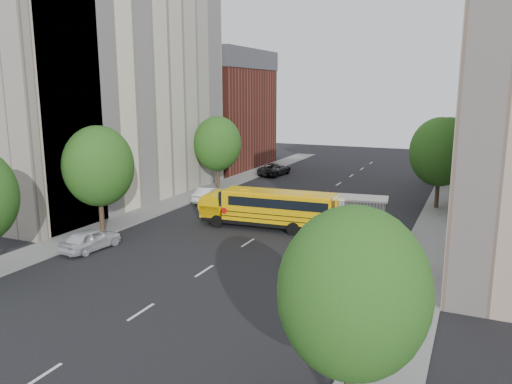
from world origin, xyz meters
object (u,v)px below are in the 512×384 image
Objects in this scene: parked_car_0 at (91,239)px; parked_car_3 at (378,270)px; parked_car_5 at (435,173)px; street_tree_4 at (440,152)px; street_tree_3 at (353,293)px; street_tree_1 at (99,166)px; safari_truck at (344,214)px; parked_car_2 at (275,169)px; street_tree_2 at (217,144)px; school_bus at (269,207)px; parked_car_1 at (209,194)px; street_tree_5 at (449,143)px.

parked_car_0 is 18.49m from parked_car_3.
street_tree_4 is at bearing -85.13° from parked_car_5.
street_tree_1 is at bearing 147.53° from street_tree_3.
safari_truck reaches higher than parked_car_2.
street_tree_1 is 1.03× the size of street_tree_2.
street_tree_2 is 0.72× the size of school_bus.
street_tree_4 is at bearing 55.62° from safari_truck.
street_tree_3 is at bearing 125.39° from parked_car_1.
school_bus is (-11.17, -23.89, -3.05)m from street_tree_5.
street_tree_5 is (-0.00, 44.00, 0.25)m from street_tree_3.
street_tree_1 reaches higher than parked_car_3.
parked_car_5 is (20.57, 33.12, -4.15)m from street_tree_1.
street_tree_3 is 1.05× the size of safari_truck.
parked_car_1 is at bearing -163.58° from street_tree_4.
parked_car_5 is (-1.43, 15.12, -4.27)m from street_tree_4.
parked_car_1 is at bearing 140.94° from school_bus.
safari_truck reaches higher than parked_car_3.
street_tree_3 is 47.13m from parked_car_2.
safari_truck is at bearing -99.49° from parked_car_5.
street_tree_5 is at bearing 28.61° from street_tree_2.
street_tree_4 is 29.63m from parked_car_0.
street_tree_4 reaches higher than street_tree_5.
street_tree_1 reaches higher than parked_car_5.
street_tree_3 is 0.95× the size of street_tree_5.
safari_truck is (-5.55, -10.99, -3.60)m from street_tree_4.
street_tree_5 is at bearing 60.93° from school_bus.
street_tree_2 is 1.03× the size of street_tree_5.
school_bus is (-11.17, 20.11, -2.80)m from street_tree_3.
street_tree_3 is 44.00m from street_tree_5.
street_tree_4 is 1.66× the size of parked_car_5.
safari_truck is 1.59× the size of parked_car_0.
safari_truck is 17.79m from parked_car_0.
street_tree_1 is at bearing -53.32° from parked_car_0.
parked_car_0 is at bearing -150.89° from safari_truck.
safari_truck is at bearing -33.75° from street_tree_2.
school_bus is at bearing 115.86° from parked_car_2.
street_tree_5 is at bearing -115.17° from parked_car_0.
street_tree_3 reaches higher than parked_car_2.
parked_car_5 is at bearing 58.16° from street_tree_1.
parked_car_3 is (9.77, -7.86, -0.89)m from school_bus.
parked_car_1 is (2.20, 12.17, -4.25)m from street_tree_1.
street_tree_2 is at bearing -144.20° from parked_car_5.
parked_car_2 is at bearing 151.82° from street_tree_4.
parked_car_3 is at bearing -43.79° from street_tree_2.
street_tree_5 is at bearing -171.11° from parked_car_2.
parked_car_5 is at bearing 114.54° from street_tree_5.
school_bus reaches higher than parked_car_1.
street_tree_4 reaches higher than street_tree_1.
street_tree_1 is 21.09m from parked_car_3.
street_tree_3 is at bearing -87.90° from parked_car_3.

